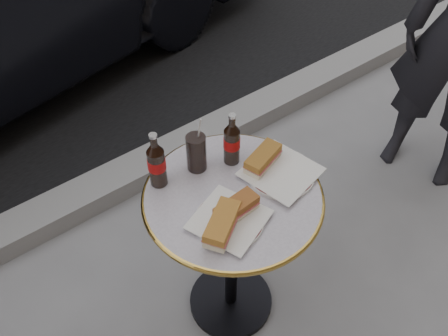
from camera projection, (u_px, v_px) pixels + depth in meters
ground at (231, 302)px, 2.21m from camera, size 80.00×80.00×0.00m
curb at (129, 176)px, 2.67m from camera, size 40.00×0.20×0.12m
bistro_table at (232, 255)px, 1.95m from camera, size 0.62×0.62×0.73m
plate_left at (229, 221)px, 1.60m from camera, size 0.26×0.26×0.01m
plate_right at (281, 173)px, 1.74m from camera, size 0.25×0.25×0.01m
sandwich_left_a at (222, 225)px, 1.54m from camera, size 0.18×0.16×0.06m
sandwich_left_b at (236, 209)px, 1.59m from camera, size 0.15×0.08×0.05m
sandwich_right at (263, 159)px, 1.74m from camera, size 0.17×0.11×0.05m
cola_bottle_left at (156, 160)px, 1.64m from camera, size 0.08×0.08×0.22m
cola_bottle_right at (232, 139)px, 1.72m from camera, size 0.07×0.07×0.21m
cola_glass at (196, 152)px, 1.72m from camera, size 0.08×0.08×0.15m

